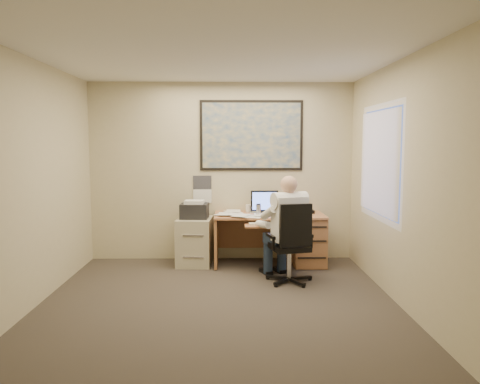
{
  "coord_description": "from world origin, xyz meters",
  "views": [
    {
      "loc": [
        0.14,
        -4.89,
        1.79
      ],
      "look_at": [
        0.27,
        1.3,
        1.14
      ],
      "focal_mm": 35.0,
      "sensor_mm": 36.0,
      "label": 1
    }
  ],
  "objects_px": {
    "desk": "(291,234)",
    "filing_cabinet": "(195,237)",
    "office_chair": "(289,260)",
    "person": "(289,229)"
  },
  "relations": [
    {
      "from": "desk",
      "to": "office_chair",
      "type": "bearing_deg",
      "value": -98.98
    },
    {
      "from": "filing_cabinet",
      "to": "person",
      "type": "xyz_separation_m",
      "value": [
        1.28,
        -0.88,
        0.28
      ]
    },
    {
      "from": "desk",
      "to": "person",
      "type": "bearing_deg",
      "value": -99.07
    },
    {
      "from": "desk",
      "to": "person",
      "type": "distance_m",
      "value": 0.92
    },
    {
      "from": "office_chair",
      "to": "person",
      "type": "relative_size",
      "value": 0.76
    },
    {
      "from": "filing_cabinet",
      "to": "desk",
      "type": "bearing_deg",
      "value": 4.02
    },
    {
      "from": "desk",
      "to": "filing_cabinet",
      "type": "bearing_deg",
      "value": 179.99
    },
    {
      "from": "desk",
      "to": "office_chair",
      "type": "relative_size",
      "value": 1.53
    },
    {
      "from": "filing_cabinet",
      "to": "office_chair",
      "type": "relative_size",
      "value": 0.92
    },
    {
      "from": "desk",
      "to": "office_chair",
      "type": "distance_m",
      "value": 0.97
    }
  ]
}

